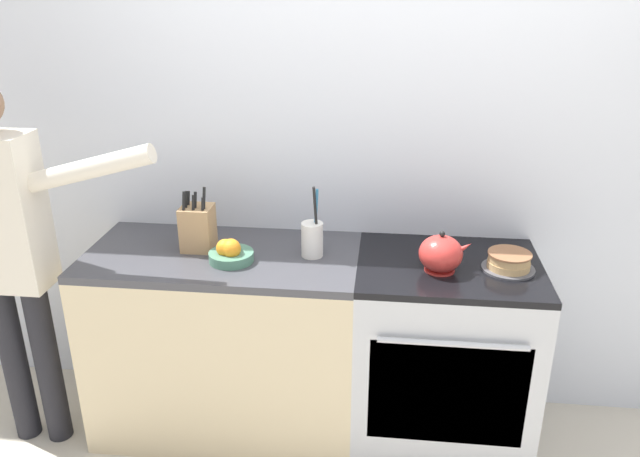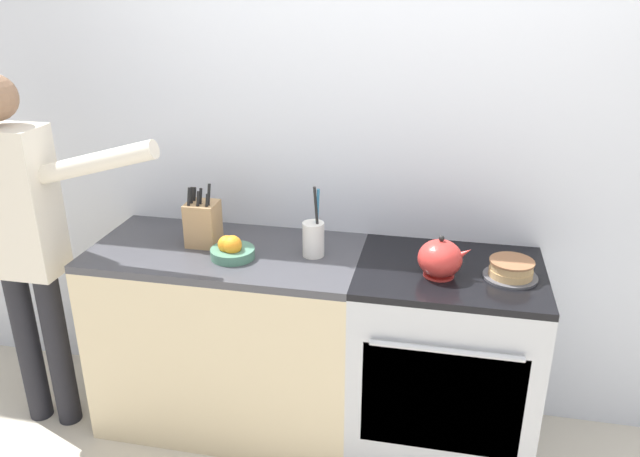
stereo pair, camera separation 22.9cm
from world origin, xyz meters
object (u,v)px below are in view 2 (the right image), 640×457
object	(u,v)px
utensil_crock	(314,238)
fruit_bowl	(232,248)
layer_cake	(511,270)
knife_block	(203,223)
tea_kettle	(440,259)
stove_range	(443,361)
person_baker	(22,230)

from	to	relation	value
utensil_crock	fruit_bowl	bearing A→B (deg)	-164.06
layer_cake	knife_block	distance (m)	1.35
tea_kettle	knife_block	xyz separation A→B (m)	(-1.06, 0.11, 0.03)
tea_kettle	fruit_bowl	xyz separation A→B (m)	(-0.89, -0.01, -0.03)
layer_cake	knife_block	size ratio (longest dim) A/B	0.75
stove_range	layer_cake	xyz separation A→B (m)	(0.24, -0.03, 0.49)
person_baker	utensil_crock	bearing A→B (deg)	7.49
layer_cake	fruit_bowl	bearing A→B (deg)	-177.66
stove_range	person_baker	world-z (taller)	person_baker
knife_block	utensil_crock	bearing A→B (deg)	-2.03
layer_cake	knife_block	world-z (taller)	knife_block
knife_block	fruit_bowl	xyz separation A→B (m)	(0.17, -0.12, -0.06)
fruit_bowl	stove_range	bearing A→B (deg)	4.74
stove_range	fruit_bowl	size ratio (longest dim) A/B	4.73
stove_range	person_baker	distance (m)	1.95
fruit_bowl	tea_kettle	bearing A→B (deg)	0.63
stove_range	utensil_crock	distance (m)	0.80
utensil_crock	person_baker	bearing A→B (deg)	-170.14
layer_cake	tea_kettle	world-z (taller)	tea_kettle
layer_cake	knife_block	xyz separation A→B (m)	(-1.35, 0.07, 0.07)
knife_block	fruit_bowl	bearing A→B (deg)	-33.58
stove_range	tea_kettle	world-z (taller)	tea_kettle
fruit_bowl	knife_block	bearing A→B (deg)	146.42
person_baker	knife_block	bearing A→B (deg)	15.24
layer_cake	fruit_bowl	world-z (taller)	fruit_bowl
stove_range	layer_cake	distance (m)	0.55
tea_kettle	fruit_bowl	bearing A→B (deg)	-179.37
layer_cake	knife_block	bearing A→B (deg)	177.11
utensil_crock	knife_block	bearing A→B (deg)	177.97
tea_kettle	knife_block	bearing A→B (deg)	174.30
knife_block	fruit_bowl	world-z (taller)	knife_block
layer_cake	person_baker	xyz separation A→B (m)	(-2.10, -0.17, 0.07)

